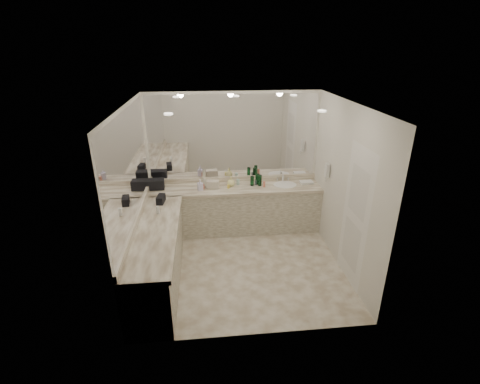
{
  "coord_description": "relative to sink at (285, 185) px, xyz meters",
  "views": [
    {
      "loc": [
        -0.53,
        -4.77,
        3.37
      ],
      "look_at": [
        0.01,
        0.4,
        1.14
      ],
      "focal_mm": 26.0,
      "sensor_mm": 36.0,
      "label": 1
    }
  ],
  "objects": [
    {
      "name": "amenity_bottle_2",
      "position": [
        -1.54,
        -0.03,
        0.05
      ],
      "size": [
        0.05,
        0.05,
        0.09
      ],
      "primitive_type": "cylinder",
      "color": "#E57F66",
      "rests_on": "vanity_back_top"
    },
    {
      "name": "amenity_bottle_0",
      "position": [
        -0.55,
        0.06,
        0.05
      ],
      "size": [
        0.04,
        0.04,
        0.09
      ],
      "primitive_type": "cylinder",
      "color": "#3F3F4C",
      "rests_on": "vanity_back_top"
    },
    {
      "name": "hand_towel",
      "position": [
        0.43,
        0.04,
        0.03
      ],
      "size": [
        0.25,
        0.18,
        0.04
      ],
      "primitive_type": "cube",
      "rotation": [
        0.0,
        0.0,
        0.07
      ],
      "color": "white",
      "rests_on": "vanity_back_top"
    },
    {
      "name": "vanity_left_top",
      "position": [
        -2.24,
        -1.5,
        -0.03
      ],
      "size": [
        0.64,
        2.42,
        0.06
      ],
      "primitive_type": "cube",
      "color": "#EDE2CB",
      "rests_on": "vanity_left_base"
    },
    {
      "name": "black_bag_spill",
      "position": [
        -2.25,
        -0.56,
        0.07
      ],
      "size": [
        0.14,
        0.26,
        0.13
      ],
      "primitive_type": "cube",
      "rotation": [
        0.0,
        0.0,
        -0.13
      ],
      "color": "black",
      "rests_on": "vanity_left_top"
    },
    {
      "name": "black_toiletry_bag",
      "position": [
        -2.4,
        0.04,
        0.09
      ],
      "size": [
        0.32,
        0.21,
        0.18
      ],
      "primitive_type": "cube",
      "rotation": [
        0.0,
        0.0,
        0.05
      ],
      "color": "black",
      "rests_on": "vanity_back_top"
    },
    {
      "name": "green_bottle_1",
      "position": [
        -0.48,
        0.02,
        0.11
      ],
      "size": [
        0.07,
        0.07,
        0.21
      ],
      "primitive_type": "cylinder",
      "color": "#0E4A1F",
      "rests_on": "vanity_back_top"
    },
    {
      "name": "wall_right",
      "position": [
        0.65,
        -1.2,
        0.41
      ],
      "size": [
        0.02,
        3.0,
        2.6
      ],
      "primitive_type": "cube",
      "color": "silver",
      "rests_on": "floor"
    },
    {
      "name": "soap_bottle_c",
      "position": [
        -1.02,
        0.05,
        0.1
      ],
      "size": [
        0.19,
        0.19,
        0.19
      ],
      "primitive_type": "imported",
      "rotation": [
        0.0,
        0.0,
        0.36
      ],
      "color": "#ECE691",
      "rests_on": "vanity_back_top"
    },
    {
      "name": "faucet",
      "position": [
        0.0,
        0.21,
        0.07
      ],
      "size": [
        0.24,
        0.16,
        0.14
      ],
      "primitive_type": "cube",
      "color": "silver",
      "rests_on": "vanity_back_top"
    },
    {
      "name": "wall_back",
      "position": [
        -0.95,
        0.3,
        0.41
      ],
      "size": [
        3.2,
        0.02,
        2.6
      ],
      "primitive_type": "cube",
      "color": "silver",
      "rests_on": "floor"
    },
    {
      "name": "door",
      "position": [
        0.64,
        -1.7,
        0.16
      ],
      "size": [
        0.02,
        0.82,
        2.1
      ],
      "primitive_type": "cube",
      "color": "white",
      "rests_on": "wall_right"
    },
    {
      "name": "sink",
      "position": [
        0.0,
        0.0,
        0.0
      ],
      "size": [
        0.44,
        0.44,
        0.03
      ],
      "primitive_type": "cylinder",
      "color": "white",
      "rests_on": "vanity_back_top"
    },
    {
      "name": "amenity_bottle_4",
      "position": [
        -1.08,
        -0.05,
        0.04
      ],
      "size": [
        0.05,
        0.05,
        0.07
      ],
      "primitive_type": "cylinder",
      "color": "#F2D84C",
      "rests_on": "vanity_back_top"
    },
    {
      "name": "lotion_left",
      "position": [
        -2.25,
        -1.0,
        0.07
      ],
      "size": [
        0.05,
        0.05,
        0.12
      ],
      "primitive_type": "cylinder",
      "color": "white",
      "rests_on": "vanity_left_top"
    },
    {
      "name": "wall_phone",
      "position": [
        0.61,
        -0.5,
        0.46
      ],
      "size": [
        0.06,
        0.1,
        0.24
      ],
      "primitive_type": "cube",
      "color": "white",
      "rests_on": "wall_right"
    },
    {
      "name": "soap_bottle_b",
      "position": [
        -1.59,
        -0.09,
        0.11
      ],
      "size": [
        0.11,
        0.11,
        0.21
      ],
      "primitive_type": "imported",
      "rotation": [
        0.0,
        0.0,
        0.24
      ],
      "color": "white",
      "rests_on": "vanity_back_top"
    },
    {
      "name": "wall_left",
      "position": [
        -2.55,
        -1.2,
        0.41
      ],
      "size": [
        0.02,
        3.0,
        2.6
      ],
      "primitive_type": "cube",
      "color": "silver",
      "rests_on": "floor"
    },
    {
      "name": "amenity_bottle_1",
      "position": [
        -0.88,
        0.11,
        0.06
      ],
      "size": [
        0.06,
        0.06,
        0.1
      ],
      "primitive_type": "cylinder",
      "color": "silver",
      "rests_on": "vanity_back_top"
    },
    {
      "name": "soap_bottle_a",
      "position": [
        -1.52,
        0.08,
        0.11
      ],
      "size": [
        0.1,
        0.1,
        0.2
      ],
      "primitive_type": "imported",
      "rotation": [
        0.0,
        0.0,
        0.43
      ],
      "color": "silver",
      "rests_on": "vanity_back_top"
    },
    {
      "name": "ceiling",
      "position": [
        -0.95,
        -1.2,
        1.71
      ],
      "size": [
        3.2,
        3.2,
        0.0
      ],
      "primitive_type": "plane",
      "color": "white",
      "rests_on": "floor"
    },
    {
      "name": "vanity_left_base",
      "position": [
        -2.25,
        -1.5,
        -0.48
      ],
      "size": [
        0.6,
        2.4,
        0.84
      ],
      "primitive_type": "cube",
      "color": "beige",
      "rests_on": "floor"
    },
    {
      "name": "mirror_back",
      "position": [
        -0.95,
        0.29,
        0.88
      ],
      "size": [
        3.12,
        0.01,
        1.55
      ],
      "primitive_type": "cube",
      "color": "white",
      "rests_on": "wall_back"
    },
    {
      "name": "vanity_back_base",
      "position": [
        -0.95,
        0.0,
        -0.48
      ],
      "size": [
        3.2,
        0.6,
        0.84
      ],
      "primitive_type": "cube",
      "color": "beige",
      "rests_on": "floor"
    },
    {
      "name": "green_bottle_0",
      "position": [
        -0.62,
        0.04,
        0.1
      ],
      "size": [
        0.07,
        0.07,
        0.18
      ],
      "primitive_type": "cylinder",
      "color": "#0E4A1F",
      "rests_on": "vanity_back_top"
    },
    {
      "name": "amenity_bottle_3",
      "position": [
        -0.41,
        -0.05,
        0.06
      ],
      "size": [
        0.05,
        0.05,
        0.11
      ],
      "primitive_type": "cylinder",
      "color": "#E57F66",
      "rests_on": "vanity_back_top"
    },
    {
      "name": "mirror_left",
      "position": [
        -2.54,
        -1.2,
        0.88
      ],
      "size": [
        0.01,
        2.92,
        1.55
      ],
      "primitive_type": "cube",
      "color": "white",
      "rests_on": "wall_left"
    },
    {
      "name": "backsplash_back",
      "position": [
        -0.95,
        0.28,
        0.05
      ],
      "size": [
        3.2,
        0.04,
        0.1
      ],
      "primitive_type": "cube",
      "color": "#EDE2CB",
      "rests_on": "vanity_back_top"
    },
    {
      "name": "cream_cosmetic_case",
      "position": [
        -1.37,
        -0.01,
        0.07
      ],
      "size": [
        0.25,
        0.17,
        0.13
      ],
      "primitive_type": "cube",
      "rotation": [
        0.0,
        0.0,
        -0.15
      ],
      "color": "beige",
      "rests_on": "vanity_back_top"
    },
    {
      "name": "green_bottle_2",
      "position": [
        -0.52,
        0.12,
        0.1
      ],
      "size": [
        0.07,
        0.07,
        0.2
      ],
      "primitive_type": "cylinder",
      "color": "#0E4A1F",
      "rests_on": "vanity_back_top"
    },
    {
      "name": "vanity_back_top",
      "position": [
        -0.95,
        -0.01,
        -0.03
      ],
      "size": [
        3.2,
        0.64,
        0.06
      ],
      "primitive_type": "cube",
      "color": "#EDE2CB",
      "rests_on": "vanity_back_base"
    },
    {
      "name": "floor",
      "position": [
        -0.95,
        -1.2,
        -0.9
      ],
      "size": [
        3.2,
        3.2,
        0.0
      ],
      "primitive_type": "plane",
      "color": "beige",
      "rests_on": "ground"
    },
    {
      "name": "backsplash_left",
      "position": [
        -2.53,
        -1.2,
        0.05
      ],
      "size": [
        0.04,
        3.0,
        0.1
      ],
      "primitive_type": "cube",
      "color": "#EDE2CB",
      "rests_on": "vanity_left_top"
    }
  ]
}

